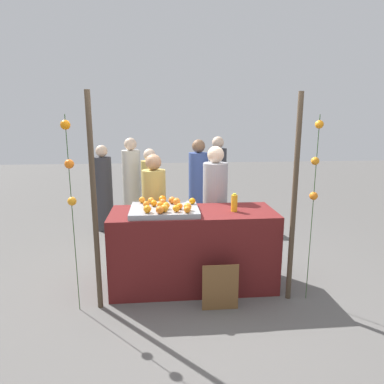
# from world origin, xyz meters

# --- Properties ---
(ground_plane) EXTENTS (24.00, 24.00, 0.00)m
(ground_plane) POSITION_xyz_m (0.00, 0.00, 0.00)
(ground_plane) COLOR #565451
(stall_counter) EXTENTS (1.95, 0.74, 0.94)m
(stall_counter) POSITION_xyz_m (0.00, 0.00, 0.47)
(stall_counter) COLOR #5B1919
(stall_counter) RESTS_ON ground_plane
(orange_tray) EXTENTS (0.78, 0.62, 0.06)m
(orange_tray) POSITION_xyz_m (-0.34, -0.03, 0.97)
(orange_tray) COLOR gray
(orange_tray) RESTS_ON stall_counter
(orange_0) EXTENTS (0.08, 0.08, 0.08)m
(orange_0) POSITION_xyz_m (-0.24, 0.16, 1.05)
(orange_0) COLOR orange
(orange_0) RESTS_ON orange_tray
(orange_1) EXTENTS (0.08, 0.08, 0.08)m
(orange_1) POSITION_xyz_m (-0.50, 0.17, 1.04)
(orange_1) COLOR orange
(orange_1) RESTS_ON orange_tray
(orange_2) EXTENTS (0.08, 0.08, 0.08)m
(orange_2) POSITION_xyz_m (-0.55, -0.01, 1.04)
(orange_2) COLOR orange
(orange_2) RESTS_ON orange_tray
(orange_3) EXTENTS (0.08, 0.08, 0.08)m
(orange_3) POSITION_xyz_m (-0.21, -0.23, 1.04)
(orange_3) COLOR orange
(orange_3) RESTS_ON orange_tray
(orange_4) EXTENTS (0.08, 0.08, 0.08)m
(orange_4) POSITION_xyz_m (-0.35, 0.08, 1.04)
(orange_4) COLOR orange
(orange_4) RESTS_ON orange_tray
(orange_5) EXTENTS (0.07, 0.07, 0.07)m
(orange_5) POSITION_xyz_m (-0.39, -0.03, 1.04)
(orange_5) COLOR orange
(orange_5) RESTS_ON orange_tray
(orange_6) EXTENTS (0.09, 0.09, 0.09)m
(orange_6) POSITION_xyz_m (-0.08, -0.18, 1.05)
(orange_6) COLOR orange
(orange_6) RESTS_ON orange_tray
(orange_7) EXTENTS (0.08, 0.08, 0.08)m
(orange_7) POSITION_xyz_m (-0.32, -0.10, 1.04)
(orange_7) COLOR orange
(orange_7) RESTS_ON orange_tray
(orange_8) EXTENTS (0.08, 0.08, 0.08)m
(orange_8) POSITION_xyz_m (0.00, 0.11, 1.04)
(orange_8) COLOR orange
(orange_8) RESTS_ON orange_tray
(orange_9) EXTENTS (0.07, 0.07, 0.07)m
(orange_9) POSITION_xyz_m (-0.17, -0.12, 1.04)
(orange_9) COLOR orange
(orange_9) RESTS_ON orange_tray
(orange_10) EXTENTS (0.08, 0.08, 0.08)m
(orange_10) POSITION_xyz_m (-0.53, -0.24, 1.05)
(orange_10) COLOR orange
(orange_10) RESTS_ON orange_tray
(orange_11) EXTENTS (0.08, 0.08, 0.08)m
(orange_11) POSITION_xyz_m (-0.46, 0.04, 1.04)
(orange_11) COLOR orange
(orange_11) RESTS_ON orange_tray
(orange_12) EXTENTS (0.09, 0.09, 0.09)m
(orange_12) POSITION_xyz_m (-0.36, 0.20, 1.05)
(orange_12) COLOR orange
(orange_12) RESTS_ON orange_tray
(orange_13) EXTENTS (0.09, 0.09, 0.09)m
(orange_13) POSITION_xyz_m (-0.19, 0.06, 1.05)
(orange_13) COLOR orange
(orange_13) RESTS_ON orange_tray
(orange_14) EXTENTS (0.07, 0.07, 0.07)m
(orange_14) POSITION_xyz_m (-0.09, -0.27, 1.04)
(orange_14) COLOR orange
(orange_14) RESTS_ON orange_tray
(orange_15) EXTENTS (0.08, 0.08, 0.08)m
(orange_15) POSITION_xyz_m (-0.61, 0.21, 1.04)
(orange_15) COLOR orange
(orange_15) RESTS_ON orange_tray
(orange_16) EXTENTS (0.09, 0.09, 0.09)m
(orange_16) POSITION_xyz_m (-0.39, -0.28, 1.05)
(orange_16) COLOR orange
(orange_16) RESTS_ON orange_tray
(orange_17) EXTENTS (0.09, 0.09, 0.09)m
(orange_17) POSITION_xyz_m (-0.34, -0.23, 1.05)
(orange_17) COLOR orange
(orange_17) RESTS_ON orange_tray
(juice_bottle) EXTENTS (0.07, 0.07, 0.22)m
(juice_bottle) POSITION_xyz_m (0.48, -0.05, 1.04)
(juice_bottle) COLOR #F0A51D
(juice_bottle) RESTS_ON stall_counter
(chalkboard_sign) EXTENTS (0.39, 0.03, 0.52)m
(chalkboard_sign) POSITION_xyz_m (0.24, -0.57, 0.25)
(chalkboard_sign) COLOR brown
(chalkboard_sign) RESTS_ON ground_plane
(vendor_left) EXTENTS (0.31, 0.31, 1.56)m
(vendor_left) POSITION_xyz_m (-0.47, 0.61, 0.73)
(vendor_left) COLOR tan
(vendor_left) RESTS_ON ground_plane
(vendor_right) EXTENTS (0.33, 0.33, 1.66)m
(vendor_right) POSITION_xyz_m (0.36, 0.60, 0.77)
(vendor_right) COLOR #99999E
(vendor_right) RESTS_ON ground_plane
(crowd_person_0) EXTENTS (0.30, 0.30, 1.52)m
(crowd_person_0) POSITION_xyz_m (-0.56, 1.95, 0.71)
(crowd_person_0) COLOR tan
(crowd_person_0) RESTS_ON ground_plane
(crowd_person_1) EXTENTS (0.31, 0.31, 1.56)m
(crowd_person_1) POSITION_xyz_m (-1.42, 2.28, 0.73)
(crowd_person_1) COLOR #333338
(crowd_person_1) RESTS_ON ground_plane
(crowd_person_2) EXTENTS (0.34, 0.34, 1.67)m
(crowd_person_2) POSITION_xyz_m (0.27, 1.89, 0.78)
(crowd_person_2) COLOR #384C8C
(crowd_person_2) RESTS_ON ground_plane
(crowd_person_3) EXTENTS (0.34, 0.34, 1.68)m
(crowd_person_3) POSITION_xyz_m (-0.92, 2.39, 0.78)
(crowd_person_3) COLOR beige
(crowd_person_3) RESTS_ON ground_plane
(crowd_person_4) EXTENTS (0.34, 0.34, 1.69)m
(crowd_person_4) POSITION_xyz_m (0.72, 2.58, 0.79)
(crowd_person_4) COLOR #333338
(crowd_person_4) RESTS_ON ground_plane
(canopy_post_left) EXTENTS (0.06, 0.06, 2.28)m
(canopy_post_left) POSITION_xyz_m (-1.05, -0.41, 1.14)
(canopy_post_left) COLOR #473828
(canopy_post_left) RESTS_ON ground_plane
(canopy_post_right) EXTENTS (0.06, 0.06, 2.28)m
(canopy_post_right) POSITION_xyz_m (1.05, -0.41, 1.14)
(canopy_post_right) COLOR #473828
(canopy_post_right) RESTS_ON ground_plane
(garland_strand_left) EXTENTS (0.10, 0.11, 2.05)m
(garland_strand_left) POSITION_xyz_m (-1.27, -0.44, 1.57)
(garland_strand_left) COLOR #2D4C23
(garland_strand_left) RESTS_ON ground_plane
(garland_strand_right) EXTENTS (0.10, 0.09, 2.05)m
(garland_strand_right) POSITION_xyz_m (1.25, -0.43, 1.54)
(garland_strand_right) COLOR #2D4C23
(garland_strand_right) RESTS_ON ground_plane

